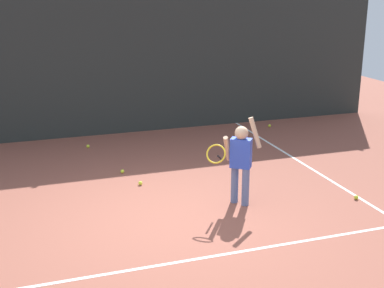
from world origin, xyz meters
The scene contains 12 objects.
ground_plane centered at (0.00, 0.00, 0.00)m, with size 20.00×20.00×0.00m, color brown.
court_line_baseline centered at (0.00, -1.19, 0.00)m, with size 9.00×0.05×0.00m, color white.
court_line_sideline centered at (3.02, 1.00, 0.00)m, with size 0.05×9.00×0.00m, color white.
back_fence_windscreen centered at (0.00, 4.68, 1.57)m, with size 12.86×0.08×3.14m, color #282D2B.
fence_post_1 centered at (0.00, 4.74, 1.65)m, with size 0.09×0.09×3.29m, color slate.
fence_post_2 centered at (6.28, 4.74, 1.65)m, with size 0.09×0.09×3.29m, color slate.
tennis_player centered at (1.16, 0.19, 0.73)m, with size 0.89×0.52×1.35m.
tennis_ball_0 centered at (3.61, 4.06, 0.03)m, with size 0.07×0.07×0.07m, color #CCE033.
tennis_ball_1 centered at (2.94, -0.23, 0.03)m, with size 0.07×0.07×0.07m, color #CCE033.
tennis_ball_2 centered at (-0.07, 1.41, 0.03)m, with size 0.07×0.07×0.07m, color #CCE033.
tennis_ball_3 centered at (-0.24, 2.07, 0.03)m, with size 0.07×0.07×0.07m, color #CCE033.
tennis_ball_5 centered at (-0.61, 3.76, 0.03)m, with size 0.07×0.07×0.07m, color #CCE033.
Camera 1 is at (-1.81, -6.50, 3.16)m, focal length 49.06 mm.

